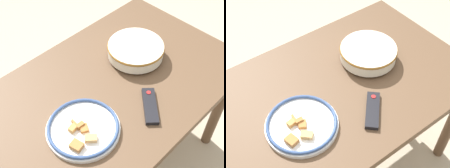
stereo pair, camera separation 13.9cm
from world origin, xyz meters
The scene contains 5 objects.
ground_plane centered at (0.00, 0.00, 0.00)m, with size 8.00×8.00×0.00m, color #B7A88E.
dining_table centered at (0.00, 0.00, 0.64)m, with size 1.25×0.80×0.74m.
noodle_bowl centered at (-0.21, -0.05, 0.78)m, with size 0.28×0.28×0.08m.
food_plate centered at (0.27, 0.10, 0.76)m, with size 0.30×0.30×0.04m.
tv_remote centered at (-0.02, 0.21, 0.75)m, with size 0.17×0.18×0.02m.
Camera 2 is at (0.59, 0.77, 1.81)m, focal length 50.00 mm.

